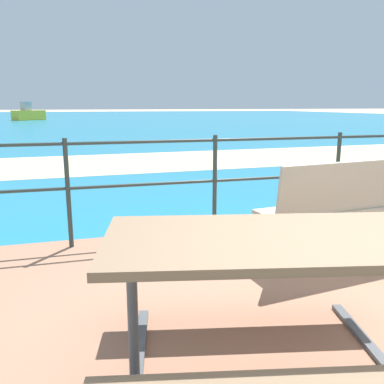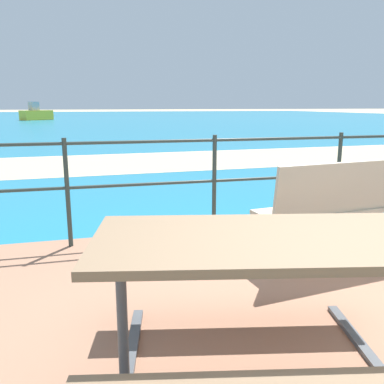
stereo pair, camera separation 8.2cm
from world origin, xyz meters
name	(u,v)px [view 1 (the left image)]	position (x,y,z in m)	size (l,w,h in m)	color
patio_paving	(361,380)	(0.00, 0.00, 0.03)	(6.40, 5.20, 0.06)	#996B51
sea_water	(93,119)	(0.00, 40.00, 0.01)	(90.00, 90.00, 0.01)	teal
beach_strip	(137,162)	(0.00, 8.53, 0.01)	(54.00, 3.57, 0.01)	tan
picnic_table	(274,277)	(-0.51, 0.05, 0.65)	(1.82, 1.77, 0.78)	#7A6047
park_bench	(354,199)	(0.95, 1.40, 0.62)	(1.76, 0.63, 0.91)	#BCAD93
railing_fence	(215,172)	(0.00, 2.39, 0.73)	(5.94, 0.04, 1.06)	#2D3833
boat_near	(30,114)	(-5.74, 39.09, 0.54)	(3.19, 3.03, 1.68)	yellow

